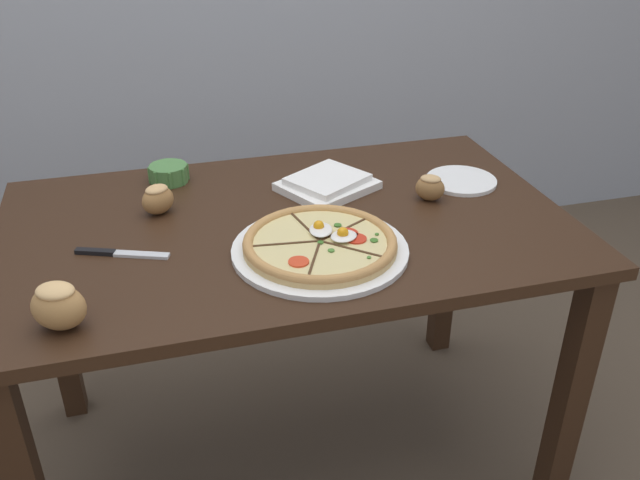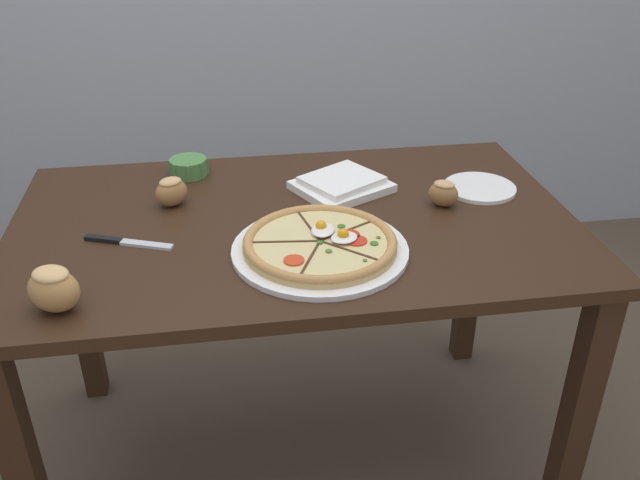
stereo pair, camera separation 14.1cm
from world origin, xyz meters
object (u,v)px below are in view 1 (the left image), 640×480
object	(u,v)px
napkin_folded	(327,184)
bread_piece_near	(158,199)
bread_piece_mid	(430,187)
ramekin_bowl	(169,173)
bread_piece_far	(58,305)
pizza	(320,245)
side_saucer	(461,181)
knife_main	(121,253)
dining_table	(288,261)

from	to	relation	value
napkin_folded	bread_piece_near	xyz separation A→B (m)	(-0.42, -0.02, 0.02)
bread_piece_near	bread_piece_mid	bearing A→B (deg)	-9.06
ramekin_bowl	bread_piece_far	xyz separation A→B (m)	(-0.23, -0.58, 0.02)
pizza	bread_piece_mid	size ratio (longest dim) A/B	4.20
pizza	side_saucer	world-z (taller)	pizza
bread_piece_mid	knife_main	world-z (taller)	bread_piece_mid
ramekin_bowl	pizza	bearing A→B (deg)	-58.28
dining_table	bread_piece_far	size ratio (longest dim) A/B	10.74
bread_piece_near	knife_main	world-z (taller)	bread_piece_near
dining_table	bread_piece_far	world-z (taller)	bread_piece_far
bread_piece_near	side_saucer	bearing A→B (deg)	-2.24
bread_piece_near	knife_main	size ratio (longest dim) A/B	0.50
dining_table	bread_piece_near	world-z (taller)	bread_piece_near
dining_table	side_saucer	bearing A→B (deg)	10.14
napkin_folded	bread_piece_near	size ratio (longest dim) A/B	2.78
knife_main	pizza	bearing A→B (deg)	7.58
ramekin_bowl	bread_piece_mid	world-z (taller)	bread_piece_mid
dining_table	pizza	size ratio (longest dim) A/B	3.46
pizza	knife_main	bearing A→B (deg)	166.21
napkin_folded	side_saucer	world-z (taller)	napkin_folded
ramekin_bowl	side_saucer	bearing A→B (deg)	-15.77
pizza	bread_piece_near	bearing A→B (deg)	138.75
dining_table	pizza	bearing A→B (deg)	-77.45
knife_main	side_saucer	size ratio (longest dim) A/B	1.08
ramekin_bowl	bread_piece_far	distance (m)	0.63
dining_table	napkin_folded	bearing A→B (deg)	44.92
bread_piece_mid	knife_main	size ratio (longest dim) A/B	0.46
ramekin_bowl	napkin_folded	world-z (taller)	ramekin_bowl
napkin_folded	side_saucer	xyz separation A→B (m)	(0.34, -0.05, -0.01)
ramekin_bowl	side_saucer	distance (m)	0.75
bread_piece_far	napkin_folded	bearing A→B (deg)	35.04
ramekin_bowl	napkin_folded	size ratio (longest dim) A/B	0.38
dining_table	ramekin_bowl	size ratio (longest dim) A/B	12.52
bread_piece_mid	side_saucer	world-z (taller)	bread_piece_mid
bread_piece_far	ramekin_bowl	bearing A→B (deg)	68.34
bread_piece_mid	knife_main	distance (m)	0.73
dining_table	bread_piece_mid	distance (m)	0.39
dining_table	side_saucer	xyz separation A→B (m)	(0.48, 0.09, 0.11)
dining_table	bread_piece_near	bearing A→B (deg)	157.55
pizza	ramekin_bowl	world-z (taller)	pizza
knife_main	bread_piece_far	bearing A→B (deg)	-92.82
ramekin_bowl	bread_piece_near	world-z (taller)	bread_piece_near
bread_piece_near	bread_piece_mid	world-z (taller)	bread_piece_near
napkin_folded	bread_piece_far	xyz separation A→B (m)	(-0.61, -0.43, 0.03)
dining_table	ramekin_bowl	bearing A→B (deg)	129.96
napkin_folded	bread_piece_far	size ratio (longest dim) A/B	2.25
bread_piece_far	dining_table	bearing A→B (deg)	31.64
knife_main	side_saucer	xyz separation A→B (m)	(0.85, 0.15, 0.00)
bread_piece_near	bread_piece_mid	distance (m)	0.65
side_saucer	dining_table	bearing A→B (deg)	-169.86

